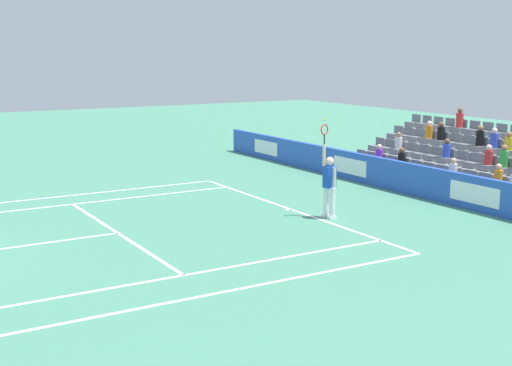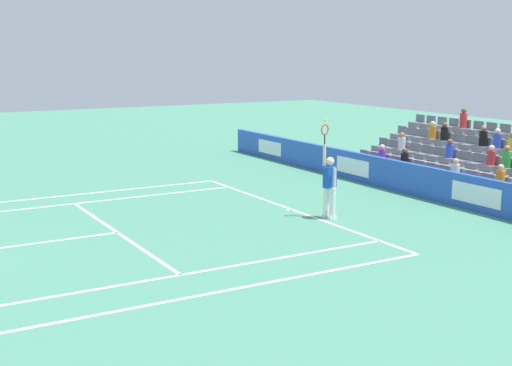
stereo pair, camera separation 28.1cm
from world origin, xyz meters
The scene contains 10 objects.
line_baseline centered at (0.00, -11.89, 0.00)m, with size 10.97×0.10×0.01m, color white.
line_service centered at (0.00, -6.40, 0.00)m, with size 8.23×0.10×0.01m, color white.
line_singles_sideline_left centered at (4.12, -5.95, 0.00)m, with size 0.10×11.89×0.01m, color white.
line_singles_sideline_right centered at (-4.12, -5.95, 0.00)m, with size 0.10×11.89×0.01m, color white.
line_doubles_sideline_left centered at (5.49, -5.95, 0.00)m, with size 0.10×11.89×0.01m, color white.
line_doubles_sideline_right centered at (-5.49, -5.95, 0.00)m, with size 0.10×11.89×0.01m, color white.
line_centre_mark centered at (0.00, -11.79, 0.00)m, with size 0.10×0.20×0.01m, color white.
sponsor_barrier centered at (0.00, -16.58, 0.52)m, with size 23.85×0.22×1.05m.
tennis_player centered at (-1.47, -12.21, 0.99)m, with size 0.54×0.41×2.85m.
stadium_stand centered at (-0.02, -19.51, 0.69)m, with size 8.68×3.80×2.63m.
Camera 1 is at (-17.24, -0.40, 4.73)m, focal length 49.10 mm.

